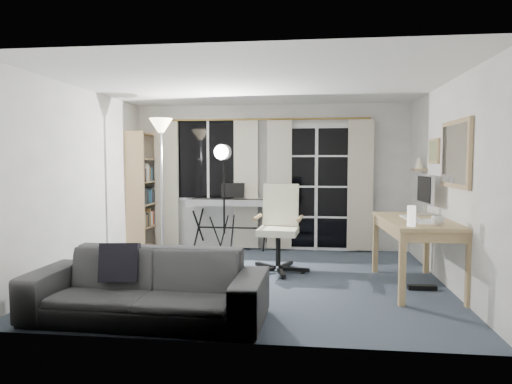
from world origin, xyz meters
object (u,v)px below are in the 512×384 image
keyboard_piano (232,203)px  studio_light (223,166)px  sofa (146,274)px  monitor (425,191)px  mug (438,219)px  office_chair (280,220)px  desk (417,228)px  bookshelf (143,194)px  torchiere_lamp (161,147)px

keyboard_piano → studio_light: studio_light is taller
sofa → monitor: bearing=34.3°
studio_light → mug: studio_light is taller
office_chair → desk: (1.63, -0.65, 0.02)m
office_chair → mug: size_ratio=8.87×
bookshelf → studio_light: (1.51, -0.76, 0.48)m
office_chair → sofa: office_chair is taller
keyboard_piano → sofa: 3.27m
bookshelf → office_chair: bearing=-27.2°
desk → monitor: size_ratio=2.65×
sofa → studio_light: bearing=86.5°
bookshelf → desk: (4.00, -1.89, -0.22)m
torchiere_lamp → monitor: size_ratio=3.59×
keyboard_piano → studio_light: 0.94m
studio_light → torchiere_lamp: bearing=-157.4°
torchiere_lamp → keyboard_piano: torchiere_lamp is taller
bookshelf → torchiere_lamp: 1.40m
office_chair → monitor: bearing=-1.9°
studio_light → monitor: 2.79m
torchiere_lamp → keyboard_piano: size_ratio=1.45×
torchiere_lamp → mug: bearing=-22.1°
monitor → keyboard_piano: bearing=149.9°
mug → monitor: bearing=84.2°
monitor → sofa: monitor is taller
bookshelf → keyboard_piano: bearing=-1.6°
keyboard_piano → monitor: (2.69, -1.39, 0.32)m
bookshelf → sofa: bearing=-68.6°
desk → monitor: (0.20, 0.45, 0.40)m
keyboard_piano → sofa: (-0.24, -3.25, -0.36)m
mug → desk: bearing=101.3°
bookshelf → studio_light: bookshelf is taller
monitor → mug: 0.98m
monitor → mug: (-0.10, -0.95, -0.24)m
bookshelf → desk: size_ratio=1.27×
torchiere_lamp → desk: 3.60m
keyboard_piano → monitor: monitor is taller
keyboard_piano → office_chair: 1.47m
office_chair → desk: bearing=-17.3°
bookshelf → monitor: size_ratio=3.36×
mug → sofa: size_ratio=0.06×
keyboard_piano → bookshelf: bearing=178.5°
monitor → sofa: size_ratio=0.26×
keyboard_piano → office_chair: size_ratio=1.23×
torchiere_lamp → sofa: (0.61, -2.31, -1.24)m
desk → sofa: sofa is taller
keyboard_piano → monitor: bearing=-26.9°
bookshelf → keyboard_piano: (1.51, -0.05, -0.14)m
bookshelf → sofa: (1.27, -3.30, -0.49)m
desk → mug: mug is taller
desk → office_chair: bearing=155.5°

